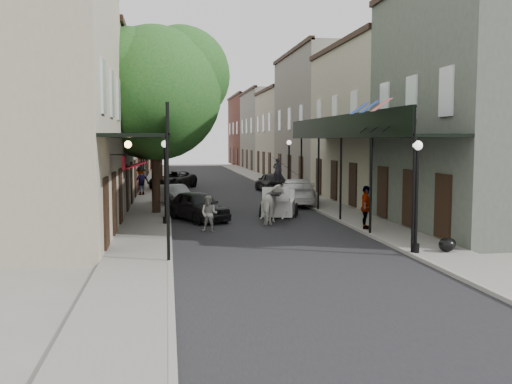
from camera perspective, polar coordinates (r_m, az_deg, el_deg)
name	(u,v)px	position (r m, az deg, el deg)	size (l,w,h in m)	color
ground	(282,248)	(20.41, 2.63, -5.65)	(140.00, 140.00, 0.00)	gray
road	(226,195)	(40.02, -3.05, -0.28)	(8.00, 90.00, 0.01)	black
sidewalk_left	(153,195)	(39.83, -10.23, -0.31)	(2.20, 90.00, 0.12)	gray
sidewalk_right	(295,193)	(40.82, 3.94, -0.10)	(2.20, 90.00, 0.12)	gray
building_row_left	(112,123)	(49.87, -14.21, 6.69)	(5.00, 80.00, 10.50)	#AEA78B
building_row_right	(310,124)	(51.23, 5.45, 6.78)	(5.00, 80.00, 10.50)	slate
gallery_left	(150,135)	(26.63, -10.59, 5.58)	(2.20, 18.05, 4.88)	black
gallery_right	(351,136)	(28.03, 9.48, 5.58)	(2.20, 18.05, 4.88)	black
tree_near	(163,88)	(29.93, -9.33, 10.22)	(7.31, 6.80, 9.63)	#382619
tree_far	(164,113)	(43.86, -9.23, 7.77)	(6.45, 6.00, 8.61)	#382619
lamppost_right_near	(416,195)	(19.49, 15.75, -0.27)	(0.32, 0.32, 3.71)	black
lamppost_left	(165,180)	(25.70, -9.04, 1.15)	(0.32, 0.32, 3.71)	black
lamppost_right_far	(289,167)	(38.54, 3.31, 2.55)	(0.32, 0.32, 3.71)	black
horse	(274,204)	(26.25, 1.77, -1.24)	(0.96, 2.11, 1.78)	silver
carriage	(279,193)	(28.97, 2.35, -0.10)	(2.31, 2.94, 2.98)	black
pedestrian_walking	(209,214)	(23.92, -4.71, -2.19)	(0.74, 0.58, 1.53)	#A1A098
pedestrian_sidewalk_left	(141,181)	(39.54, -11.42, 1.12)	(1.24, 0.71, 1.92)	gray
pedestrian_sidewalk_right	(366,207)	(24.32, 10.93, -1.52)	(1.07, 0.44, 1.82)	gray
car_left_near	(198,206)	(27.39, -5.85, -1.38)	(1.68, 4.16, 1.42)	black
car_left_mid	(175,195)	(33.80, -8.12, -0.31)	(1.30, 3.72, 1.22)	gray
car_left_far	(173,180)	(45.29, -8.30, 1.21)	(2.37, 5.13, 1.43)	black
car_right_near	(297,192)	(33.94, 4.14, 0.03)	(2.19, 5.38, 1.56)	silver
car_right_far	(272,182)	(42.23, 1.56, 1.02)	(1.76, 4.36, 1.49)	black
trash_bags	(448,244)	(20.37, 18.61, -4.97)	(0.81, 0.96, 0.47)	black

